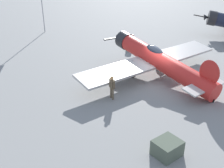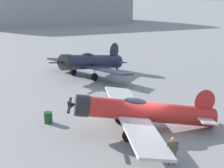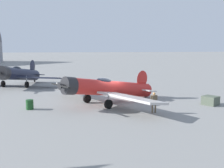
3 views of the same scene
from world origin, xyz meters
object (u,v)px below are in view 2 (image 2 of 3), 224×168
ground_crew_mechanic (172,148)px  airplane_foreground (141,112)px  fuel_drum (48,118)px  airplane_mid_apron (90,62)px

ground_crew_mechanic → airplane_foreground: bearing=-160.9°
ground_crew_mechanic → fuel_drum: bearing=-125.6°
airplane_foreground → fuel_drum: bearing=-21.6°
airplane_mid_apron → fuel_drum: bearing=33.8°
airplane_foreground → airplane_mid_apron: bearing=-82.6°
airplane_mid_apron → ground_crew_mechanic: airplane_mid_apron is taller
airplane_foreground → fuel_drum: 6.93m
fuel_drum → airplane_mid_apron: bearing=-77.3°
airplane_foreground → fuel_drum: (6.78, 1.04, -1.02)m
airplane_foreground → ground_crew_mechanic: (-3.13, 3.97, -0.43)m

